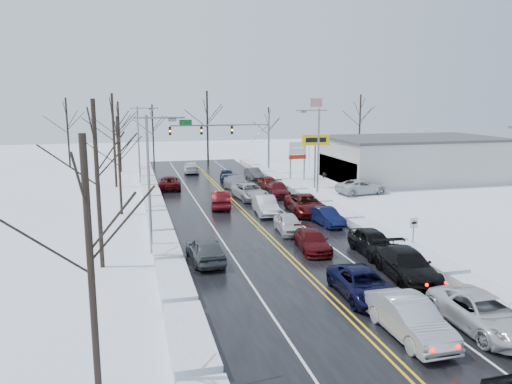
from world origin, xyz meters
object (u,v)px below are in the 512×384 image
object	(u,v)px
tires_plus_sign	(315,144)
flagpole	(311,127)
oncoming_car_0	(221,208)
dealership_building	(412,159)
traffic_signal_mast	(232,133)

from	to	relation	value
tires_plus_sign	flagpole	bearing A→B (deg)	71.56
flagpole	oncoming_car_0	distance (m)	27.98
tires_plus_sign	dealership_building	bearing A→B (deg)	8.47
tires_plus_sign	flagpole	world-z (taller)	flagpole
traffic_signal_mast	tires_plus_sign	xyz separation A→B (m)	(7.05, -12.00, -0.49)
tires_plus_sign	flagpole	distance (m)	14.79
tires_plus_sign	flagpole	size ratio (longest dim) A/B	0.60
flagpole	tires_plus_sign	bearing A→B (deg)	-108.44
oncoming_car_0	dealership_building	bearing A→B (deg)	-151.81
traffic_signal_mast	tires_plus_sign	size ratio (longest dim) A/B	2.21
tires_plus_sign	dealership_building	distance (m)	13.82
tires_plus_sign	oncoming_car_0	bearing A→B (deg)	-148.16
tires_plus_sign	oncoming_car_0	size ratio (longest dim) A/B	1.23
dealership_building	flagpole	bearing A→B (deg)	126.27
tires_plus_sign	flagpole	xyz separation A→B (m)	(4.67, 14.01, 0.93)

